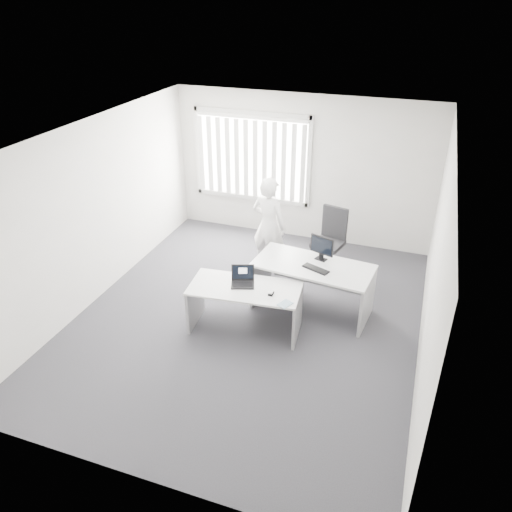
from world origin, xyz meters
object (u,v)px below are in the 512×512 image
(desk_far, at_px, (312,278))
(desk_near, at_px, (245,299))
(office_chair, at_px, (329,250))
(laptop, at_px, (243,278))
(person, at_px, (269,226))
(monitor, at_px, (322,248))

(desk_far, bearing_deg, desk_near, -128.88)
(desk_near, bearing_deg, office_chair, 65.29)
(laptop, bearing_deg, desk_far, 22.98)
(desk_near, relative_size, person, 0.95)
(desk_near, xyz_separation_m, laptop, (-0.05, 0.03, 0.33))
(monitor, bearing_deg, person, 164.03)
(desk_far, height_order, monitor, monitor)
(office_chair, distance_m, laptop, 2.37)
(desk_far, distance_m, person, 1.42)
(office_chair, distance_m, person, 1.19)
(office_chair, xyz_separation_m, person, (-0.97, -0.45, 0.52))
(person, bearing_deg, monitor, 158.85)
(monitor, bearing_deg, laptop, -114.38)
(desk_far, relative_size, laptop, 5.65)
(desk_far, distance_m, monitor, 0.47)
(desk_near, bearing_deg, monitor, 43.50)
(desk_far, bearing_deg, office_chair, 97.58)
(person, bearing_deg, laptop, 109.33)
(desk_near, relative_size, monitor, 4.26)
(office_chair, distance_m, monitor, 1.37)
(office_chair, xyz_separation_m, laptop, (-0.81, -2.17, 0.50))
(office_chair, bearing_deg, desk_far, -74.67)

